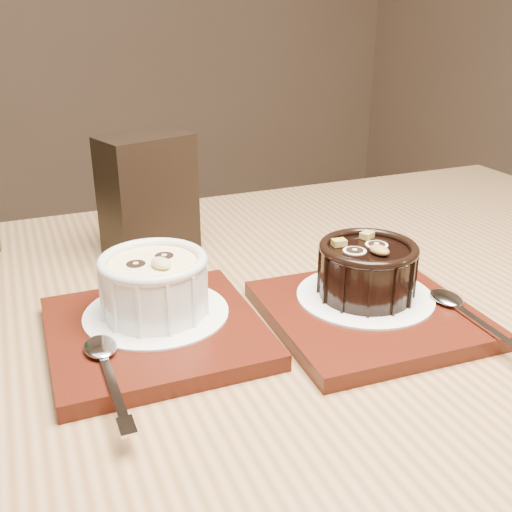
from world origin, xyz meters
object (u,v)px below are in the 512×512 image
(condiment_stand, at_px, (148,196))
(table, at_px, (265,410))
(ramekin_white, at_px, (154,282))
(ramekin_dark, at_px, (367,268))
(tray_right, at_px, (368,314))
(tray_left, at_px, (155,332))

(condiment_stand, bearing_deg, table, -76.77)
(ramekin_white, relative_size, ramekin_dark, 1.04)
(table, xyz_separation_m, condiment_stand, (-0.05, 0.22, 0.16))
(ramekin_dark, bearing_deg, ramekin_white, 156.73)
(table, distance_m, ramekin_dark, 0.17)
(tray_right, xyz_separation_m, condiment_stand, (-0.14, 0.24, 0.06))
(tray_right, relative_size, condiment_stand, 1.29)
(condiment_stand, bearing_deg, tray_right, -59.11)
(tray_right, height_order, condiment_stand, condiment_stand)
(ramekin_white, bearing_deg, tray_right, -35.56)
(table, height_order, tray_left, tray_left)
(tray_left, distance_m, condiment_stand, 0.21)
(tray_left, xyz_separation_m, ramekin_white, (0.01, 0.02, 0.04))
(ramekin_white, relative_size, condiment_stand, 0.69)
(ramekin_white, distance_m, ramekin_dark, 0.20)
(tray_left, height_order, ramekin_white, ramekin_white)
(tray_right, bearing_deg, tray_left, 166.55)
(table, relative_size, tray_left, 6.71)
(table, bearing_deg, ramekin_white, 156.87)
(tray_right, bearing_deg, ramekin_white, 160.85)
(ramekin_white, xyz_separation_m, condiment_stand, (0.04, 0.18, 0.02))
(table, xyz_separation_m, ramekin_white, (-0.09, 0.04, 0.14))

